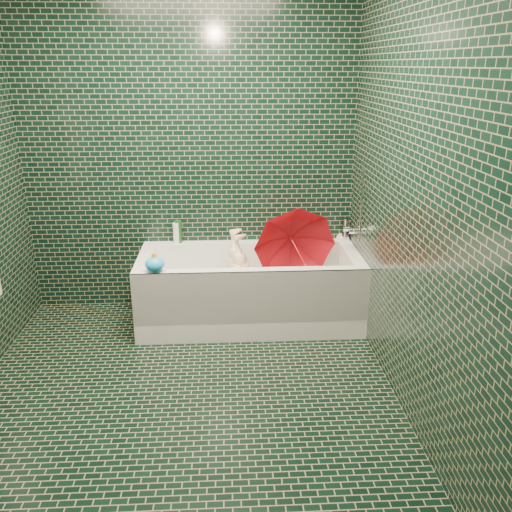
{
  "coord_description": "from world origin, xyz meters",
  "views": [
    {
      "loc": [
        0.28,
        -2.88,
        1.93
      ],
      "look_at": [
        0.49,
        0.82,
        0.61
      ],
      "focal_mm": 38.0,
      "sensor_mm": 36.0,
      "label": 1
    }
  ],
  "objects": [
    {
      "name": "wall_front",
      "position": [
        0.0,
        -1.4,
        1.25
      ],
      "size": [
        2.8,
        0.0,
        2.8
      ],
      "primitive_type": "plane",
      "rotation": [
        -1.57,
        0.0,
        0.0
      ],
      "color": "black",
      "rests_on": "floor"
    },
    {
      "name": "soap_bottle_a",
      "position": [
        1.25,
        1.31,
        0.55
      ],
      "size": [
        0.11,
        0.11,
        0.25
      ],
      "primitive_type": "imported",
      "rotation": [
        0.0,
        0.0,
        0.11
      ],
      "color": "white",
      "rests_on": "bathtub"
    },
    {
      "name": "soap_bottle_c",
      "position": [
        1.07,
        1.32,
        0.55
      ],
      "size": [
        0.19,
        0.19,
        0.19
      ],
      "primitive_type": "imported",
      "rotation": [
        0.0,
        0.0,
        0.42
      ],
      "color": "#12401A",
      "rests_on": "bathtub"
    },
    {
      "name": "bathtub",
      "position": [
        0.45,
        1.01,
        0.21
      ],
      "size": [
        1.7,
        0.75,
        0.55
      ],
      "color": "white",
      "rests_on": "floor"
    },
    {
      "name": "bottle_left_short",
      "position": [
        -0.13,
        1.35,
        0.64
      ],
      "size": [
        0.07,
        0.07,
        0.17
      ],
      "primitive_type": "cylinder",
      "rotation": [
        0.0,
        0.0,
        0.34
      ],
      "color": "white",
      "rests_on": "bathtub"
    },
    {
      "name": "wall_right",
      "position": [
        1.3,
        0.0,
        1.25
      ],
      "size": [
        0.0,
        2.8,
        2.8
      ],
      "primitive_type": "plane",
      "rotation": [
        1.57,
        0.0,
        -1.57
      ],
      "color": "black",
      "rests_on": "floor"
    },
    {
      "name": "bottle_left_tall",
      "position": [
        -0.12,
        1.36,
        0.64
      ],
      "size": [
        0.08,
        0.08,
        0.18
      ],
      "primitive_type": "cylinder",
      "rotation": [
        0.0,
        0.0,
        0.37
      ],
      "color": "#12401A",
      "rests_on": "bathtub"
    },
    {
      "name": "bottle_right_pump",
      "position": [
        1.25,
        1.34,
        0.65
      ],
      "size": [
        0.07,
        0.07,
        0.19
      ],
      "primitive_type": "cylinder",
      "rotation": [
        0.0,
        0.0,
        -0.43
      ],
      "color": "silver",
      "rests_on": "bathtub"
    },
    {
      "name": "umbrella",
      "position": [
        0.83,
        1.05,
        0.56
      ],
      "size": [
        0.85,
        0.76,
        0.84
      ],
      "primitive_type": "imported",
      "rotation": [
        0.2,
        -0.4,
        0.06
      ],
      "color": "red",
      "rests_on": "bathtub"
    },
    {
      "name": "water",
      "position": [
        0.45,
        1.02,
        0.3
      ],
      "size": [
        1.48,
        0.53,
        0.0
      ],
      "primitive_type": "cube",
      "color": "silver",
      "rests_on": "bathtub"
    },
    {
      "name": "rubber_duck",
      "position": [
        0.99,
        1.36,
        0.6
      ],
      "size": [
        0.13,
        0.11,
        0.1
      ],
      "rotation": [
        0.0,
        0.0,
        -0.39
      ],
      "color": "#F3A818",
      "rests_on": "bathtub"
    },
    {
      "name": "bath_toy",
      "position": [
        -0.23,
        0.7,
        0.61
      ],
      "size": [
        0.16,
        0.15,
        0.13
      ],
      "rotation": [
        0.0,
        0.0,
        0.27
      ],
      "color": "#1B9FF9",
      "rests_on": "bathtub"
    },
    {
      "name": "faucet",
      "position": [
        1.26,
        1.02,
        0.77
      ],
      "size": [
        0.18,
        0.19,
        0.55
      ],
      "color": "silver",
      "rests_on": "wall_right"
    },
    {
      "name": "floor",
      "position": [
        0.0,
        0.0,
        0.0
      ],
      "size": [
        2.8,
        2.8,
        0.0
      ],
      "primitive_type": "plane",
      "color": "black",
      "rests_on": "ground"
    },
    {
      "name": "soap_bottle_b",
      "position": [
        1.25,
        1.36,
        0.55
      ],
      "size": [
        0.1,
        0.1,
        0.17
      ],
      "primitive_type": "imported",
      "rotation": [
        0.0,
        0.0,
        -0.35
      ],
      "color": "#3F1E71",
      "rests_on": "bathtub"
    },
    {
      "name": "bath_mat",
      "position": [
        0.45,
        1.02,
        0.16
      ],
      "size": [
        1.35,
        0.47,
        0.01
      ],
      "primitive_type": "cube",
      "color": "green",
      "rests_on": "bathtub"
    },
    {
      "name": "child",
      "position": [
        0.4,
        1.04,
        0.31
      ],
      "size": [
        0.88,
        0.41,
        0.29
      ],
      "primitive_type": "imported",
      "rotation": [
        -1.47,
        0.0,
        -1.44
      ],
      "color": "beige",
      "rests_on": "bathtub"
    },
    {
      "name": "wall_back",
      "position": [
        0.0,
        1.4,
        1.25
      ],
      "size": [
        2.8,
        0.0,
        2.8
      ],
      "primitive_type": "plane",
      "rotation": [
        1.57,
        0.0,
        0.0
      ],
      "color": "black",
      "rests_on": "floor"
    },
    {
      "name": "bottle_right_tall",
      "position": [
        1.05,
        1.35,
        0.65
      ],
      "size": [
        0.07,
        0.07,
        0.2
      ],
      "primitive_type": "cylinder",
      "rotation": [
        0.0,
        0.0,
        -0.4
      ],
      "color": "#12401A",
      "rests_on": "bathtub"
    }
  ]
}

